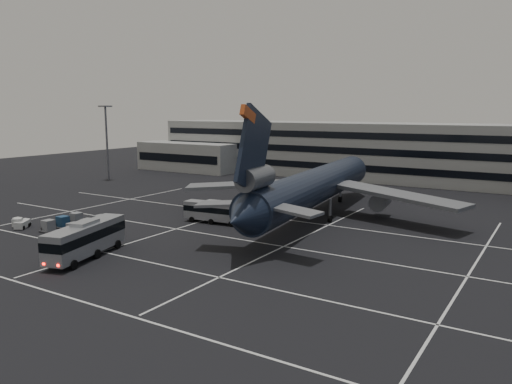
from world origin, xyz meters
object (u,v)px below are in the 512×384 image
at_px(trijet_main, 314,186).
at_px(bus_near, 86,238).
at_px(tug_a, 21,222).
at_px(bus_far, 215,211).
at_px(uld_cluster, 75,223).

bearing_deg(trijet_main, bus_near, -118.89).
distance_m(trijet_main, bus_near, 36.38).
relative_size(trijet_main, bus_near, 4.48).
height_order(bus_near, tug_a, bus_near).
bearing_deg(bus_far, bus_near, 168.91).
bearing_deg(tug_a, bus_near, -16.08).
height_order(trijet_main, tug_a, trijet_main).
relative_size(trijet_main, uld_cluster, 6.77).
xyz_separation_m(tug_a, uld_cluster, (8.07, 3.34, 0.18)).
relative_size(bus_far, tug_a, 4.31).
height_order(trijet_main, bus_far, trijet_main).
xyz_separation_m(bus_near, tug_a, (-21.07, 5.30, -1.77)).
height_order(bus_near, uld_cluster, bus_near).
height_order(bus_near, bus_far, bus_near).
bearing_deg(bus_far, tug_a, 120.98).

